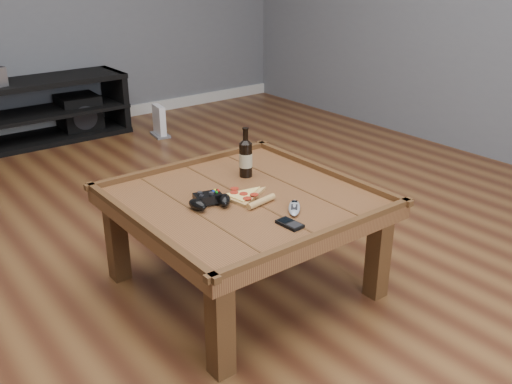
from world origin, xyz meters
TOP-DOWN VIEW (x-y plane):
  - ground at (0.00, 0.00)m, footprint 6.00×6.00m
  - baseboard at (0.00, 2.99)m, footprint 5.00×0.02m
  - coffee_table at (0.00, 0.00)m, footprint 1.03×1.03m
  - media_console at (0.00, 2.75)m, footprint 1.40×0.45m
  - beer_bottle at (0.15, 0.19)m, footprint 0.06×0.06m
  - game_controller at (-0.17, 0.01)m, footprint 0.20×0.16m
  - pizza_slice at (-0.01, -0.03)m, footprint 0.21×0.30m
  - smartphone at (-0.03, -0.33)m, footprint 0.06×0.11m
  - remote_control at (0.08, -0.24)m, footprint 0.14×0.15m
  - subwoofer at (0.35, 2.80)m, footprint 0.33×0.34m
  - game_console at (0.83, 2.28)m, footprint 0.15×0.22m

SIDE VIEW (x-z plane):
  - ground at x=0.00m, z-range 0.00..0.00m
  - baseboard at x=0.00m, z-range 0.00..0.10m
  - game_console at x=0.83m, z-range -0.01..0.25m
  - subwoofer at x=0.35m, z-range 0.00..0.32m
  - media_console at x=0.00m, z-range 0.00..0.50m
  - coffee_table at x=0.00m, z-range 0.15..0.63m
  - smartphone at x=-0.03m, z-range 0.45..0.46m
  - pizza_slice at x=-0.01m, z-range 0.45..0.47m
  - remote_control at x=0.08m, z-range 0.45..0.47m
  - game_controller at x=-0.17m, z-range 0.45..0.50m
  - beer_bottle at x=0.15m, z-range 0.43..0.66m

